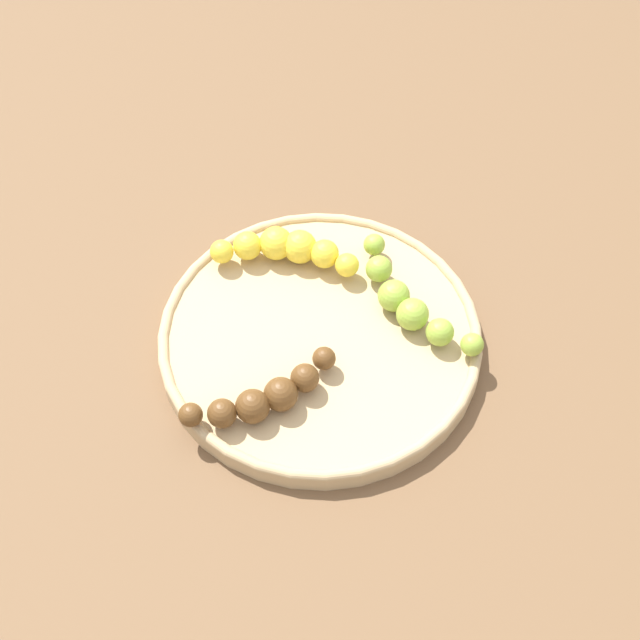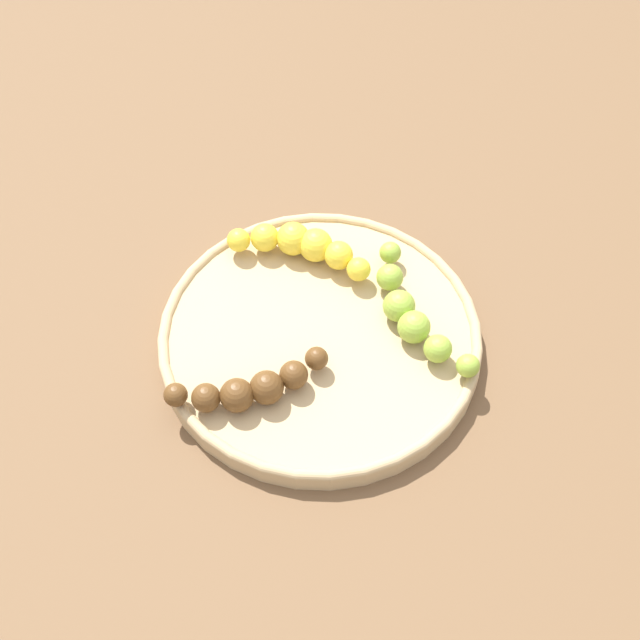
{
  "view_description": "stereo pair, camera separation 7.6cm",
  "coord_description": "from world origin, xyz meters",
  "views": [
    {
      "loc": [
        0.19,
        0.41,
        0.65
      ],
      "look_at": [
        0.0,
        0.0,
        0.04
      ],
      "focal_mm": 48.03,
      "sensor_mm": 36.0,
      "label": 1
    },
    {
      "loc": [
        0.11,
        0.44,
        0.65
      ],
      "look_at": [
        0.0,
        0.0,
        0.04
      ],
      "focal_mm": 48.03,
      "sensor_mm": 36.0,
      "label": 2
    }
  ],
  "objects": [
    {
      "name": "ground_plane",
      "position": [
        0.0,
        0.0,
        0.0
      ],
      "size": [
        2.4,
        2.4,
        0.0
      ],
      "primitive_type": "plane",
      "color": "brown"
    },
    {
      "name": "banana_green",
      "position": [
        -0.08,
        0.01,
        0.03
      ],
      "size": [
        0.06,
        0.16,
        0.03
      ],
      "rotation": [
        0.0,
        0.0,
        0.19
      ],
      "color": "#8CAD38",
      "rests_on": "fruit_bowl"
    },
    {
      "name": "banana_yellow",
      "position": [
        -0.01,
        -0.09,
        0.04
      ],
      "size": [
        0.12,
        0.09,
        0.03
      ],
      "rotation": [
        0.0,
        0.0,
        4.15
      ],
      "color": "yellow",
      "rests_on": "fruit_bowl"
    },
    {
      "name": "fruit_bowl",
      "position": [
        0.0,
        0.0,
        0.01
      ],
      "size": [
        0.3,
        0.3,
        0.02
      ],
      "color": "tan",
      "rests_on": "ground_plane"
    },
    {
      "name": "banana_overripe",
      "position": [
        0.07,
        0.05,
        0.03
      ],
      "size": [
        0.15,
        0.04,
        0.03
      ],
      "rotation": [
        0.0,
        0.0,
        1.62
      ],
      "color": "#593819",
      "rests_on": "fruit_bowl"
    }
  ]
}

